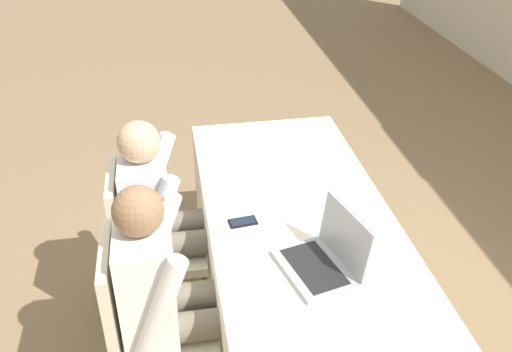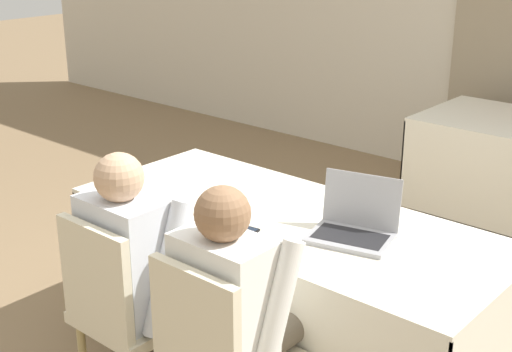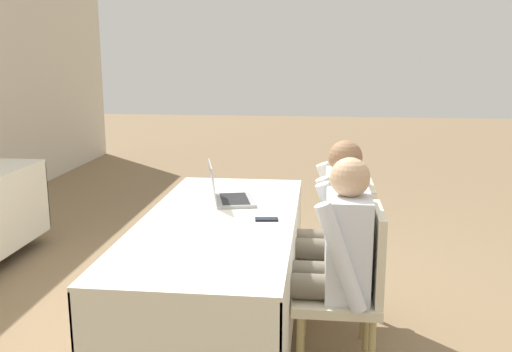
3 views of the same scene
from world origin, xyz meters
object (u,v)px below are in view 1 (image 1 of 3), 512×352
Objects in this scene: cell_phone at (243,222)px; person_checkered_shirt at (163,213)px; person_white_shirt at (167,289)px; chair_near_right at (146,320)px; laptop at (323,259)px; chair_near_left at (145,240)px.

cell_phone is 0.12× the size of person_checkered_shirt.
person_white_shirt is (0.56, 0.00, 0.00)m from person_checkered_shirt.
person_white_shirt is (0.00, 0.10, 0.16)m from chair_near_right.
cell_phone is 0.12× the size of person_white_shirt.
person_checkered_shirt is at bearing -149.00° from laptop.
cell_phone is at bearing -156.76° from laptop.
cell_phone is at bearing -58.44° from chair_near_right.
person_white_shirt is at bearing -169.50° from chair_near_left.
cell_phone is 0.46m from person_checkered_shirt.
laptop is at bearing -134.79° from person_checkered_shirt.
chair_near_right is at bearing -110.14° from laptop.
person_checkered_shirt and person_white_shirt have the same top height.
person_checkered_shirt is (-0.63, -0.64, -0.14)m from laptop.
chair_near_left is (-0.27, -0.46, -0.25)m from cell_phone.
chair_near_right is (0.56, 0.00, 0.00)m from chair_near_left.
chair_near_left and chair_near_right have the same top height.
chair_near_right is at bearing -180.00° from chair_near_left.
cell_phone is at bearing -51.70° from person_white_shirt.
chair_near_left is (-0.63, -0.74, -0.30)m from laptop.
chair_near_right is 0.78× the size of person_checkered_shirt.
laptop reaches higher than chair_near_right.
laptop is 0.34× the size of person_white_shirt.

